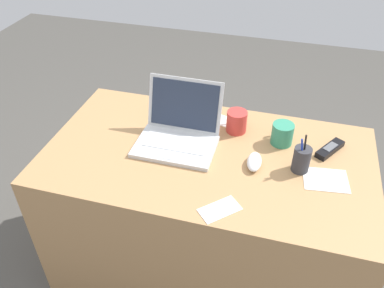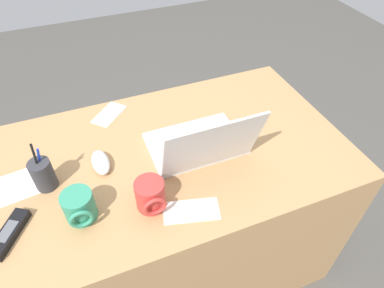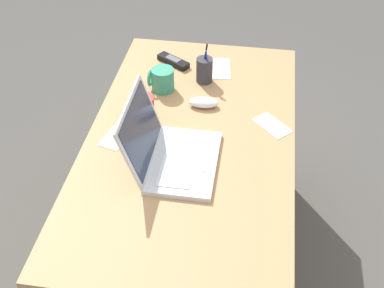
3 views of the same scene
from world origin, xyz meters
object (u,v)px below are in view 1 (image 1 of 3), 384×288
object	(u,v)px
computer_mouse	(254,162)
coffee_mug_tall	(282,133)
pen_holder	(301,160)
laptop	(178,132)
cordless_phone	(330,149)
coffee_mug_white	(237,121)

from	to	relation	value
computer_mouse	coffee_mug_tall	distance (m)	0.20
coffee_mug_tall	pen_holder	size ratio (longest dim) A/B	0.58
laptop	computer_mouse	bearing A→B (deg)	-11.35
coffee_mug_tall	cordless_phone	distance (m)	0.20
computer_mouse	cordless_phone	xyz separation A→B (m)	(0.28, 0.17, -0.01)
coffee_mug_white	cordless_phone	bearing A→B (deg)	-6.54
computer_mouse	coffee_mug_white	distance (m)	0.24
pen_holder	cordless_phone	bearing A→B (deg)	53.41
laptop	pen_holder	xyz separation A→B (m)	(0.50, -0.05, 0.00)
coffee_mug_white	coffee_mug_tall	xyz separation A→B (m)	(0.20, -0.04, -0.00)
laptop	coffee_mug_white	size ratio (longest dim) A/B	3.29
laptop	coffee_mug_tall	size ratio (longest dim) A/B	3.24
coffee_mug_tall	laptop	bearing A→B (deg)	-164.94
coffee_mug_white	coffee_mug_tall	distance (m)	0.20
coffee_mug_tall	pen_holder	xyz separation A→B (m)	(0.09, -0.16, 0.01)
cordless_phone	pen_holder	world-z (taller)	pen_holder
laptop	computer_mouse	xyz separation A→B (m)	(0.33, -0.07, -0.03)
coffee_mug_white	pen_holder	world-z (taller)	pen_holder
laptop	computer_mouse	world-z (taller)	laptop
computer_mouse	cordless_phone	distance (m)	0.33
coffee_mug_white	pen_holder	distance (m)	0.34
coffee_mug_tall	pen_holder	bearing A→B (deg)	-61.75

